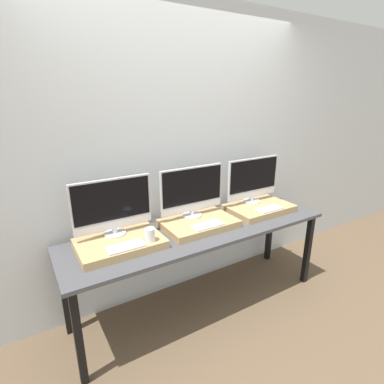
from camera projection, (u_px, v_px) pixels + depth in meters
ground_plane at (221, 325)px, 2.51m from camera, size 12.00×12.00×0.00m
wall_back at (178, 157)px, 2.67m from camera, size 8.00×0.04×2.60m
workbench at (201, 236)px, 2.55m from camera, size 2.31×0.64×0.76m
wooden_riser_left at (120, 243)px, 2.21m from camera, size 0.62×0.41×0.06m
monitor_left at (113, 206)px, 2.22m from camera, size 0.60×0.17×0.44m
keyboard_left at (126, 246)px, 2.09m from camera, size 0.26×0.13×0.01m
mug at (150, 235)px, 2.17m from camera, size 0.07×0.07×0.10m
wooden_riser_center at (199, 223)px, 2.55m from camera, size 0.62×0.41×0.06m
monitor_center at (192, 191)px, 2.56m from camera, size 0.60×0.17×0.44m
keyboard_center at (208, 225)px, 2.43m from camera, size 0.26×0.13×0.01m
wooden_riser_right at (259, 208)px, 2.89m from camera, size 0.62×0.41×0.06m
monitor_right at (253, 179)px, 2.90m from camera, size 0.60×0.17×0.44m
keyboard_right at (269, 209)px, 2.77m from camera, size 0.26×0.13×0.01m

